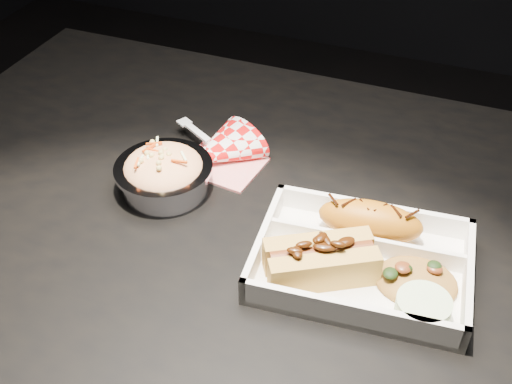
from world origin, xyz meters
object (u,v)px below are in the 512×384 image
Objects in this scene: dining_table at (278,274)px; foil_coleslaw_cup at (164,172)px; hotdog at (321,259)px; napkin_fork at (219,151)px; fried_pastry at (370,221)px; food_tray at (361,264)px.

dining_table is 0.21m from foil_coleslaw_cup.
dining_table is 8.57× the size of hotdog.
hotdog is 0.87× the size of napkin_fork.
napkin_fork is at bearing 109.31° from hotdog.
fried_pastry is 0.09m from hotdog.
hotdog is at bearing -18.48° from foil_coleslaw_cup.
fried_pastry reaches higher than dining_table.
foil_coleslaw_cup reaches higher than fried_pastry.
hotdog reaches higher than dining_table.
hotdog is at bearing -149.23° from food_tray.
dining_table is 0.16m from hotdog.
dining_table is at bearing -7.80° from napkin_fork.
dining_table is 0.16m from food_tray.
foil_coleslaw_cup is at bearing 164.63° from food_tray.
foil_coleslaw_cup is at bearing -179.40° from fried_pastry.
dining_table is at bearing 156.19° from food_tray.
dining_table is 8.96× the size of foil_coleslaw_cup.
dining_table is at bearing -172.34° from fried_pastry.
napkin_fork is at bearing 160.42° from fried_pastry.
food_tray is (0.12, -0.04, 0.10)m from dining_table.
hotdog is (-0.04, -0.03, 0.02)m from food_tray.
napkin_fork is (-0.24, 0.09, -0.02)m from fried_pastry.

